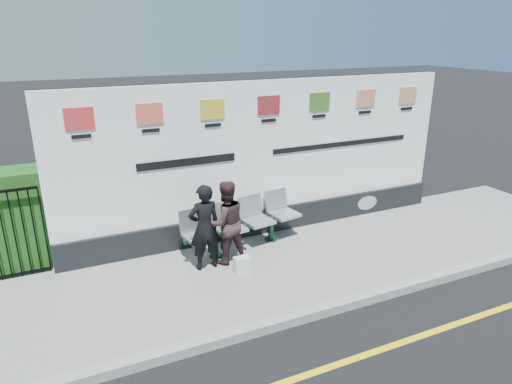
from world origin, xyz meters
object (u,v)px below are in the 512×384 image
bench (244,236)px  woman_left (205,227)px  billboard (266,169)px  woman_right (226,222)px

bench → woman_left: size_ratio=1.56×
billboard → bench: 1.40m
woman_right → bench: bearing=-147.3°
bench → woman_right: 0.78m
woman_left → woman_right: size_ratio=1.01×
billboard → bench: billboard is taller
billboard → woman_right: billboard is taller
woman_right → woman_left: bearing=6.1°
billboard → woman_left: billboard is taller
woman_left → bench: bearing=-158.2°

